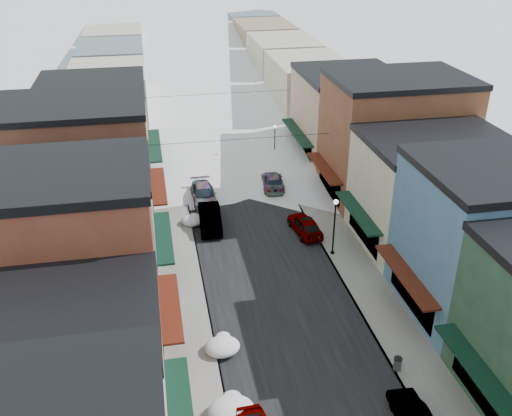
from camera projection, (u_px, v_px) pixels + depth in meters
name	position (u px, v px, depth m)	size (l,w,h in m)	color
road	(215.00, 131.00, 71.17)	(10.00, 160.00, 0.01)	black
sidewalk_left	(162.00, 134.00, 70.03)	(3.20, 160.00, 0.15)	gray
sidewalk_right	(267.00, 128.00, 72.26)	(3.20, 160.00, 0.15)	gray
curb_left	(174.00, 134.00, 70.29)	(0.10, 160.00, 0.15)	slate
curb_right	(255.00, 128.00, 71.99)	(0.10, 160.00, 0.15)	slate
bldg_l_cream	(51.00, 401.00, 25.26)	(11.30, 8.20, 9.50)	beige
bldg_l_brick_near	(55.00, 275.00, 31.49)	(12.30, 8.20, 12.50)	brown
bldg_l_grayblue	(81.00, 228.00, 39.80)	(11.30, 9.20, 9.00)	gray
bldg_l_brick_far	(76.00, 167.00, 47.04)	(13.30, 9.20, 11.00)	brown
bldg_l_tan	(96.00, 132.00, 56.18)	(11.30, 11.20, 10.00)	tan
bldg_r_blue	(490.00, 240.00, 36.91)	(11.30, 9.20, 10.50)	#3C6588
bldg_r_cream	(432.00, 191.00, 45.21)	(12.30, 9.20, 9.00)	beige
bldg_r_brick_far	(394.00, 137.00, 52.59)	(13.30, 9.20, 11.50)	brown
bldg_r_tan	(347.00, 115.00, 61.62)	(11.30, 11.20, 9.50)	tan
distant_blocks	(196.00, 59.00, 89.46)	(34.00, 55.00, 8.00)	gray
overhead_cables	(229.00, 114.00, 57.43)	(16.40, 15.04, 0.04)	black
car_dark_hatch	(210.00, 218.00, 48.86)	(1.81, 5.19, 1.71)	black
car_silver_wagon	(204.00, 195.00, 53.19)	(2.18, 5.36, 1.55)	#AAADB2
car_gray_suv	(305.00, 225.00, 47.98)	(1.84, 4.57, 1.56)	#9799A0
car_black_sedan	(273.00, 181.00, 55.98)	(2.05, 5.04, 1.46)	black
car_lane_silver	(213.00, 159.00, 61.13)	(1.72, 4.27, 1.46)	gray
car_lane_white	(211.00, 96.00, 82.46)	(2.72, 5.90, 1.64)	silver
trash_can	(398.00, 364.00, 33.35)	(0.50, 0.50, 0.84)	#5D6062
streetlamp_near	(335.00, 220.00, 43.77)	(0.39, 0.39, 4.74)	black
streetlamp_far	(275.00, 138.00, 61.52)	(0.33, 0.33, 3.94)	black
snow_pile_near	(231.00, 410.00, 30.31)	(2.54, 2.77, 1.08)	white
snow_pile_mid	(222.00, 346.00, 34.94)	(2.18, 2.54, 0.92)	white
snow_pile_far	(193.00, 220.00, 49.52)	(2.09, 2.49, 0.88)	white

